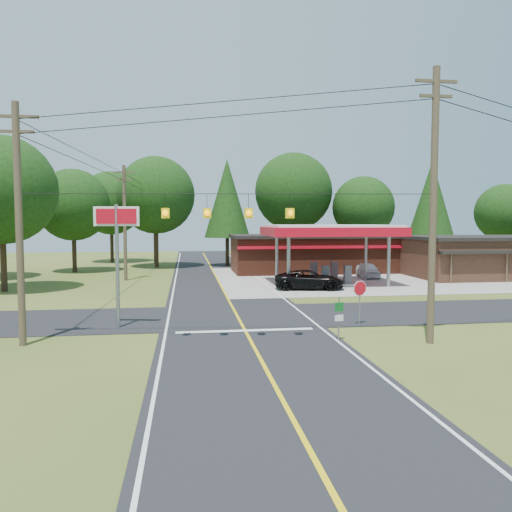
{
  "coord_description": "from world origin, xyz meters",
  "views": [
    {
      "loc": [
        -2.71,
        -26.62,
        5.17
      ],
      "look_at": [
        2.0,
        7.0,
        2.8
      ],
      "focal_mm": 35.0,
      "sensor_mm": 36.0,
      "label": 1
    }
  ],
  "objects": [
    {
      "name": "convenience_store",
      "position": [
        10.0,
        22.98,
        1.92
      ],
      "size": [
        16.4,
        7.55,
        3.8
      ],
      "color": "#5A2819",
      "rests_on": "ground"
    },
    {
      "name": "suv_car",
      "position": [
        6.5,
        10.0,
        0.73
      ],
      "size": [
        6.1,
        6.1,
        1.46
      ],
      "primitive_type": "imported",
      "rotation": [
        0.0,
        0.0,
        1.39
      ],
      "color": "black",
      "rests_on": "ground"
    },
    {
      "name": "cross_road",
      "position": [
        0.0,
        0.0,
        0.01
      ],
      "size": [
        70.0,
        7.0,
        0.02
      ],
      "primitive_type": "cube",
      "color": "black",
      "rests_on": "ground"
    },
    {
      "name": "utility_pole_far_left",
      "position": [
        -8.0,
        18.0,
        5.2
      ],
      "size": [
        1.8,
        0.3,
        10.0
      ],
      "color": "#473828",
      "rests_on": "ground"
    },
    {
      "name": "main_highway",
      "position": [
        0.0,
        0.0,
        0.01
      ],
      "size": [
        8.0,
        120.0,
        0.02
      ],
      "primitive_type": "cube",
      "color": "black",
      "rests_on": "ground"
    },
    {
      "name": "utility_pole_near_right",
      "position": [
        7.5,
        -7.0,
        5.96
      ],
      "size": [
        1.8,
        0.3,
        11.5
      ],
      "color": "#473828",
      "rests_on": "ground"
    },
    {
      "name": "route_sign_post",
      "position": [
        3.8,
        -6.02,
        1.13
      ],
      "size": [
        0.39,
        0.11,
        1.92
      ],
      "color": "gray",
      "rests_on": "ground"
    },
    {
      "name": "sedan_car",
      "position": [
        13.76,
        17.0,
        0.68
      ],
      "size": [
        4.48,
        4.48,
        1.37
      ],
      "primitive_type": "imported",
      "rotation": [
        0.0,
        0.0,
        -0.12
      ],
      "color": "white",
      "rests_on": "ground"
    },
    {
      "name": "big_stop_sign",
      "position": [
        -6.02,
        -2.01,
        4.36
      ],
      "size": [
        2.2,
        0.51,
        5.98
      ],
      "color": "gray",
      "rests_on": "ground"
    },
    {
      "name": "utility_pole_near_left",
      "position": [
        -9.5,
        -5.0,
        5.2
      ],
      "size": [
        1.8,
        0.3,
        10.0
      ],
      "color": "#473828",
      "rests_on": "ground"
    },
    {
      "name": "treeline_backdrop",
      "position": [
        0.82,
        24.01,
        7.49
      ],
      "size": [
        70.27,
        51.59,
        13.3
      ],
      "color": "#332316",
      "rests_on": "ground"
    },
    {
      "name": "overhead_beacons",
      "position": [
        -1.0,
        -6.0,
        6.21
      ],
      "size": [
        17.04,
        2.04,
        1.03
      ],
      "color": "black",
      "rests_on": "ground"
    },
    {
      "name": "octagonal_stop_sign",
      "position": [
        5.81,
        -3.01,
        1.66
      ],
      "size": [
        0.76,
        0.27,
        2.24
      ],
      "color": "gray",
      "rests_on": "ground"
    },
    {
      "name": "lane_center_yellow",
      "position": [
        0.0,
        0.0,
        0.03
      ],
      "size": [
        0.15,
        110.0,
        0.0
      ],
      "primitive_type": "cube",
      "color": "yellow",
      "rests_on": "main_highway"
    },
    {
      "name": "utility_pole_north",
      "position": [
        -6.5,
        35.0,
        4.75
      ],
      "size": [
        0.3,
        0.3,
        9.5
      ],
      "color": "#473828",
      "rests_on": "ground"
    },
    {
      "name": "ground",
      "position": [
        0.0,
        0.0,
        0.0
      ],
      "size": [
        120.0,
        120.0,
        0.0
      ],
      "primitive_type": "plane",
      "color": "#3E501C",
      "rests_on": "ground"
    },
    {
      "name": "gas_canopy",
      "position": [
        9.0,
        13.0,
        4.27
      ],
      "size": [
        10.6,
        7.4,
        4.88
      ],
      "color": "gray",
      "rests_on": "ground"
    }
  ]
}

